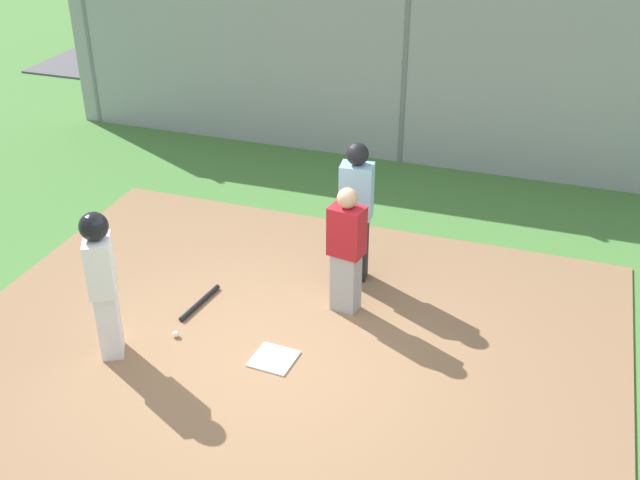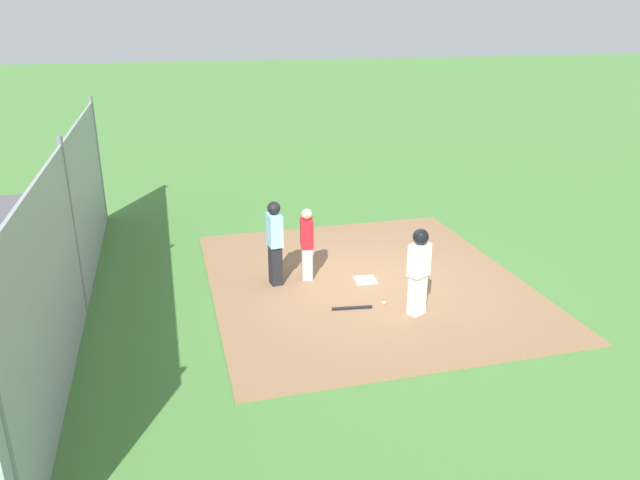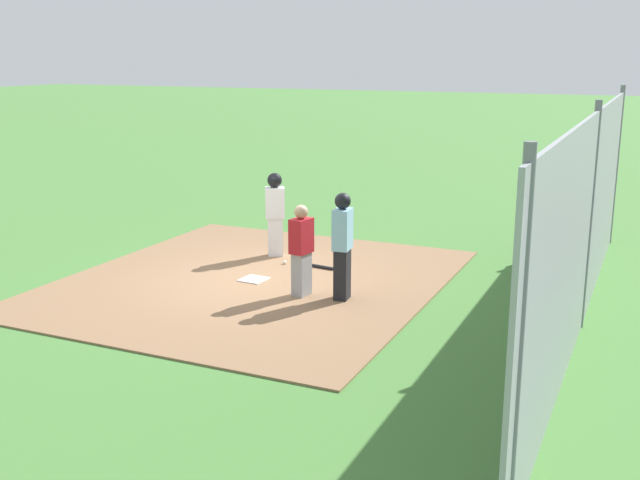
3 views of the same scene
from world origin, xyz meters
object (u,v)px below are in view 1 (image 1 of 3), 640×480
(catcher, at_px, (346,249))
(parked_car_red, at_px, (213,25))
(runner, at_px, (102,276))
(baseball_bat, at_px, (200,303))
(baseball, at_px, (176,334))
(umpire, at_px, (356,209))
(parked_car_white, at_px, (470,59))
(home_plate, at_px, (274,359))
(parked_car_blue, at_px, (588,57))

(catcher, height_order, parked_car_red, catcher)
(runner, distance_m, baseball_bat, 1.52)
(baseball_bat, bearing_deg, baseball, 10.03)
(umpire, bearing_deg, parked_car_red, -151.32)
(catcher, bearing_deg, parked_car_white, -170.43)
(baseball_bat, bearing_deg, parked_car_white, 176.96)
(runner, distance_m, parked_car_white, 10.36)
(catcher, bearing_deg, parked_car_red, -137.08)
(home_plate, distance_m, baseball, 1.17)
(baseball_bat, relative_size, parked_car_white, 0.18)
(baseball_bat, relative_size, parked_car_blue, 0.18)
(home_plate, xyz_separation_m, baseball, (1.17, -0.02, 0.03))
(baseball, bearing_deg, catcher, -144.57)
(home_plate, bearing_deg, parked_car_blue, -104.22)
(home_plate, bearing_deg, baseball, -1.09)
(umpire, distance_m, parked_car_white, 7.85)
(runner, relative_size, parked_car_red, 0.38)
(home_plate, bearing_deg, umpire, -100.12)
(baseball, height_order, parked_car_blue, parked_car_blue)
(umpire, xyz_separation_m, runner, (2.00, 2.29, 0.02))
(umpire, relative_size, parked_car_white, 0.42)
(catcher, distance_m, baseball, 2.10)
(runner, height_order, parked_car_white, runner)
(baseball, height_order, parked_car_white, parked_car_white)
(parked_car_blue, relative_size, parked_car_red, 1.00)
(home_plate, relative_size, catcher, 0.29)
(baseball, bearing_deg, baseball_bat, -87.11)
(catcher, distance_m, parked_car_blue, 9.73)
(parked_car_white, bearing_deg, home_plate, -90.39)
(catcher, relative_size, runner, 0.92)
(catcher, height_order, umpire, umpire)
(umpire, xyz_separation_m, parked_car_red, (6.06, -8.64, -0.36))
(parked_car_white, height_order, parked_car_red, same)
(runner, xyz_separation_m, parked_car_white, (-2.09, -10.14, -0.38))
(catcher, xyz_separation_m, baseball, (1.60, 1.14, -0.76))
(parked_car_blue, distance_m, parked_car_red, 8.42)
(parked_car_white, bearing_deg, catcher, -87.84)
(parked_car_blue, bearing_deg, parked_car_white, 30.14)
(runner, bearing_deg, parked_car_red, 81.50)
(catcher, xyz_separation_m, parked_car_blue, (-2.26, -9.46, -0.21))
(home_plate, height_order, parked_car_blue, parked_car_blue)
(runner, height_order, baseball, runner)
(baseball_bat, height_order, parked_car_blue, parked_car_blue)
(home_plate, xyz_separation_m, parked_car_blue, (-2.69, -10.62, 0.57))
(parked_car_red, bearing_deg, umpire, 134.27)
(umpire, bearing_deg, baseball, -45.67)
(parked_car_blue, bearing_deg, parked_car_red, 8.94)
(runner, height_order, parked_car_blue, runner)
(catcher, xyz_separation_m, umpire, (0.10, -0.70, 0.14))
(baseball_bat, relative_size, parked_car_red, 0.17)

